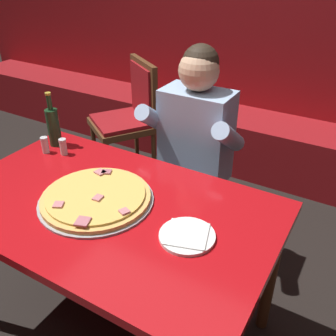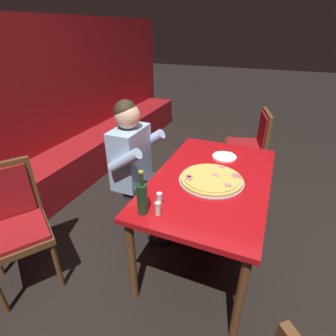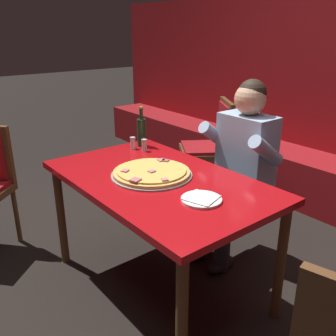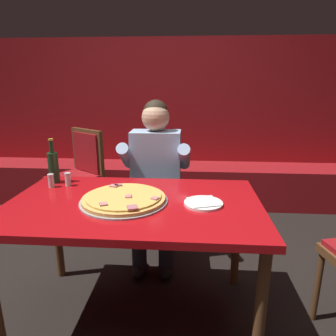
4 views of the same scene
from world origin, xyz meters
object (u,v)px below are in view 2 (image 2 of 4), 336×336
(shaker_oregano, at_px, (158,209))
(diner_seated_blue_shirt, at_px, (140,166))
(shaker_red_pepper_flakes, at_px, (159,199))
(main_dining_table, at_px, (211,187))
(dining_chair_near_left, at_px, (11,220))
(dining_chair_side_aisle, at_px, (251,142))
(plate_white_paper, at_px, (224,157))
(beer_bottle, at_px, (142,198))
(pizza, at_px, (211,179))

(shaker_oregano, relative_size, diner_seated_blue_shirt, 0.07)
(shaker_oregano, distance_m, shaker_red_pepper_flakes, 0.10)
(main_dining_table, xyz_separation_m, dining_chair_near_left, (-0.79, 1.25, -0.12))
(main_dining_table, distance_m, shaker_oregano, 0.60)
(shaker_red_pepper_flakes, xyz_separation_m, diner_seated_blue_shirt, (0.51, 0.42, -0.09))
(main_dining_table, xyz_separation_m, dining_chair_side_aisle, (1.32, -0.16, -0.12))
(shaker_oregano, bearing_deg, diner_seated_blue_shirt, 36.80)
(plate_white_paper, bearing_deg, diner_seated_blue_shirt, 117.12)
(beer_bottle, distance_m, shaker_oregano, 0.12)
(plate_white_paper, relative_size, diner_seated_blue_shirt, 0.16)
(plate_white_paper, bearing_deg, pizza, 179.01)
(plate_white_paper, height_order, dining_chair_side_aisle, dining_chair_side_aisle)
(pizza, xyz_separation_m, shaker_red_pepper_flakes, (-0.41, 0.24, 0.02))
(main_dining_table, relative_size, dining_chair_side_aisle, 1.49)
(main_dining_table, relative_size, beer_bottle, 4.79)
(diner_seated_blue_shirt, bearing_deg, pizza, -98.35)
(pizza, distance_m, diner_seated_blue_shirt, 0.67)
(shaker_oregano, bearing_deg, shaker_red_pepper_flakes, 18.97)
(shaker_red_pepper_flakes, bearing_deg, dining_chair_near_left, 107.54)
(beer_bottle, relative_size, diner_seated_blue_shirt, 0.23)
(shaker_red_pepper_flakes, bearing_deg, dining_chair_side_aisle, -12.36)
(beer_bottle, height_order, shaker_red_pepper_flakes, beer_bottle)
(dining_chair_near_left, bearing_deg, beer_bottle, -77.79)
(diner_seated_blue_shirt, bearing_deg, beer_bottle, -150.06)
(shaker_red_pepper_flakes, relative_size, dining_chair_near_left, 0.09)
(shaker_oregano, xyz_separation_m, dining_chair_side_aisle, (1.88, -0.36, -0.24))
(pizza, xyz_separation_m, beer_bottle, (-0.53, 0.30, 0.09))
(dining_chair_side_aisle, bearing_deg, shaker_red_pepper_flakes, 167.64)
(shaker_oregano, bearing_deg, pizza, -22.07)
(beer_bottle, xyz_separation_m, dining_chair_side_aisle, (1.90, -0.45, -0.31))
(main_dining_table, relative_size, plate_white_paper, 6.67)
(beer_bottle, height_order, dining_chair_near_left, beer_bottle)
(plate_white_paper, relative_size, shaker_red_pepper_flakes, 2.44)
(beer_bottle, distance_m, dining_chair_near_left, 1.03)
(dining_chair_near_left, bearing_deg, main_dining_table, -57.85)
(main_dining_table, bearing_deg, shaker_oregano, 160.64)
(main_dining_table, relative_size, pizza, 2.90)
(diner_seated_blue_shirt, relative_size, dining_chair_near_left, 1.34)
(beer_bottle, xyz_separation_m, shaker_oregano, (0.02, -0.09, -0.07))
(main_dining_table, height_order, shaker_oregano, shaker_oregano)
(diner_seated_blue_shirt, bearing_deg, shaker_red_pepper_flakes, -140.50)
(plate_white_paper, height_order, shaker_red_pepper_flakes, shaker_red_pepper_flakes)
(main_dining_table, distance_m, pizza, 0.11)
(pizza, height_order, plate_white_paper, pizza)
(plate_white_paper, xyz_separation_m, shaker_red_pepper_flakes, (-0.85, 0.25, 0.03))
(beer_bottle, bearing_deg, dining_chair_near_left, 102.21)
(dining_chair_near_left, bearing_deg, shaker_oregano, -77.83)
(shaker_oregano, xyz_separation_m, dining_chair_near_left, (-0.23, 1.06, -0.24))
(pizza, height_order, shaker_red_pepper_flakes, shaker_red_pepper_flakes)
(pizza, bearing_deg, shaker_oregano, 157.93)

